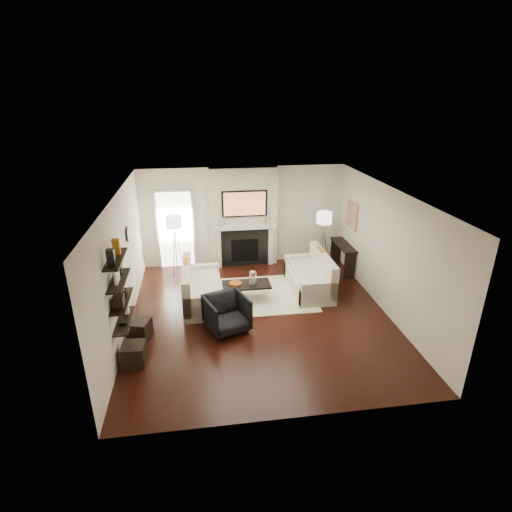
{
  "coord_description": "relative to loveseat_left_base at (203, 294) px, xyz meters",
  "views": [
    {
      "loc": [
        -1.17,
        -7.46,
        4.5
      ],
      "look_at": [
        0.0,
        0.6,
        1.15
      ],
      "focal_mm": 28.0,
      "sensor_mm": 36.0,
      "label": 1
    }
  ],
  "objects": [
    {
      "name": "pillow_right_orange",
      "position": [
        2.91,
        0.58,
        0.52
      ],
      "size": [
        0.1,
        0.42,
        0.42
      ],
      "primitive_type": "cube",
      "color": "#B16815",
      "rests_on": "loveseat_right_cushion"
    },
    {
      "name": "lamp_left_leg_b",
      "position": [
        -0.69,
        1.8,
        0.39
      ],
      "size": [
        0.14,
        0.22,
        1.23
      ],
      "primitive_type": "cylinder",
      "rotation": [
        0.18,
        0.0,
        0.52
      ],
      "color": "silver",
      "rests_on": "floor"
    },
    {
      "name": "console_leg_n",
      "position": [
        3.78,
        0.75,
        0.14
      ],
      "size": [
        0.3,
        0.04,
        0.71
      ],
      "primitive_type": "cube",
      "color": "black",
      "rests_on": "floor"
    },
    {
      "name": "shelf_bottom",
      "position": [
        -1.41,
        -1.75,
        0.49
      ],
      "size": [
        0.25,
        1.0,
        0.03
      ],
      "primitive_type": "cube",
      "color": "black",
      "rests_on": "wall_left"
    },
    {
      "name": "tv_body",
      "position": [
        1.21,
        1.97,
        1.57
      ],
      "size": [
        1.2,
        0.06,
        0.7
      ],
      "primitive_type": "cube",
      "color": "black",
      "rests_on": "chimney_breast"
    },
    {
      "name": "decor_box_small",
      "position": [
        -1.41,
        -1.6,
        0.97
      ],
      "size": [
        0.15,
        0.12,
        0.12
      ],
      "primitive_type": "cube",
      "color": "black",
      "rests_on": "shelf_lower"
    },
    {
      "name": "loveseat_left_arm_s",
      "position": [
        0.0,
        0.81,
        0.09
      ],
      "size": [
        0.85,
        0.18,
        0.6
      ],
      "primitive_type": "cube",
      "color": "beige",
      "rests_on": "floor"
    },
    {
      "name": "mantel_pilaster_l",
      "position": [
        0.49,
        1.96,
        0.34
      ],
      "size": [
        0.12,
        0.08,
        1.1
      ],
      "primitive_type": "cube",
      "color": "white",
      "rests_on": "floor"
    },
    {
      "name": "lamp_left_post",
      "position": [
        -0.64,
        1.7,
        0.39
      ],
      "size": [
        0.02,
        0.02,
        1.2
      ],
      "primitive_type": "cylinder",
      "color": "silver",
      "rests_on": "floor"
    },
    {
      "name": "mantel_pilaster_r",
      "position": [
        1.93,
        1.96,
        0.34
      ],
      "size": [
        0.12,
        0.08,
        1.1
      ],
      "primitive_type": "cube",
      "color": "white",
      "rests_on": "floor"
    },
    {
      "name": "copper_bowl",
      "position": [
        0.76,
        -0.03,
        0.24
      ],
      "size": [
        0.29,
        0.29,
        0.05
      ],
      "primitive_type": "cylinder",
      "color": "#AD611C",
      "rests_on": "coffee_table"
    },
    {
      "name": "door_trim_r",
      "position": [
        -0.16,
        2.21,
        0.84
      ],
      "size": [
        0.06,
        0.06,
        2.16
      ],
      "primitive_type": "cube",
      "color": "white",
      "rests_on": "floor"
    },
    {
      "name": "loveseat_left_base",
      "position": [
        0.0,
        0.0,
        0.0
      ],
      "size": [
        0.85,
        1.8,
        0.42
      ],
      "primitive_type": "cube",
      "color": "beige",
      "rests_on": "floor"
    },
    {
      "name": "coffee_leg_nw",
      "position": [
        0.51,
        -0.25,
        -0.02
      ],
      "size": [
        0.02,
        0.02,
        0.38
      ],
      "primitive_type": "cylinder",
      "color": "silver",
      "rests_on": "floor"
    },
    {
      "name": "loveseat_left_cushion",
      "position": [
        0.05,
        -0.0,
        0.26
      ],
      "size": [
        0.63,
        1.44,
        0.1
      ],
      "primitive_type": "cube",
      "color": "beige",
      "rests_on": "loveseat_left_base"
    },
    {
      "name": "loveseat_left_back",
      "position": [
        -0.33,
        0.0,
        0.32
      ],
      "size": [
        0.18,
        1.8,
        0.8
      ],
      "primitive_type": "cube",
      "color": "beige",
      "rests_on": "floor"
    },
    {
      "name": "armchair",
      "position": [
        0.46,
        -1.2,
        0.2
      ],
      "size": [
        0.99,
        0.96,
        0.81
      ],
      "primitive_type": "imported",
      "rotation": [
        0.0,
        0.0,
        0.35
      ],
      "color": "black",
      "rests_on": "floor"
    },
    {
      "name": "candlestick_r_tall",
      "position": [
        1.76,
        1.95,
        1.09
      ],
      "size": [
        0.04,
        0.04,
        0.3
      ],
      "primitive_type": "cylinder",
      "color": "silver",
      "rests_on": "mantel_shelf"
    },
    {
      "name": "decor_magfile_b",
      "position": [
        -1.41,
        -1.58,
        1.85
      ],
      "size": [
        0.12,
        0.1,
        0.28
      ],
      "primitive_type": "cube",
      "color": "#B16815",
      "rests_on": "shelf_top"
    },
    {
      "name": "pillow_left_charcoal",
      "position": [
        -0.33,
        -0.3,
        0.51
      ],
      "size": [
        0.1,
        0.4,
        0.4
      ],
      "primitive_type": "cube",
      "color": "black",
      "rests_on": "loveseat_left_cushion"
    },
    {
      "name": "hurricane_glass",
      "position": [
        1.16,
        -0.03,
        0.35
      ],
      "size": [
        0.17,
        0.17,
        0.29
      ],
      "primitive_type": "cylinder",
      "color": "white",
      "rests_on": "coffee_table"
    },
    {
      "name": "candlestick_l_short",
      "position": [
        0.53,
        1.95,
        1.06
      ],
      "size": [
        0.04,
        0.04,
        0.24
      ],
      "primitive_type": "cylinder",
      "color": "silver",
      "rests_on": "mantel_shelf"
    },
    {
      "name": "clock_rim",
      "position": [
        -1.52,
        0.15,
        1.49
      ],
      "size": [
        0.04,
        0.34,
        0.34
      ],
      "primitive_type": "cylinder",
      "rotation": [
        0.0,
        1.57,
        0.0
      ],
      "color": "black",
      "rests_on": "wall_left"
    },
    {
      "name": "door_trim_l",
      "position": [
        -1.12,
        2.21,
        0.84
      ],
      "size": [
        0.06,
        0.06,
        2.16
      ],
      "primitive_type": "cube",
      "color": "white",
      "rests_on": "floor"
    },
    {
      "name": "lamp_left_shade",
      "position": [
        -0.64,
        1.7,
        1.24
      ],
      "size": [
        0.4,
        0.4,
        0.3
      ],
      "primitive_type": "cylinder",
      "color": "white",
      "rests_on": "lamp_left_post"
    },
    {
      "name": "loveseat_right_base",
      "position": [
        2.57,
        0.28,
        0.0
      ],
      "size": [
        0.85,
        1.8,
        0.42
      ],
      "primitive_type": "cube",
      "color": "beige",
      "rests_on": "floor"
    },
    {
      "name": "fireplace_surround",
      "position": [
        1.21,
        1.99,
        0.31
      ],
      "size": [
        1.3,
        0.02,
        1.04
      ],
      "primitive_type": "cube",
      "color": "black",
      "rests_on": "floor"
    },
    {
      "name": "tv_screen",
      "position": [
        1.21,
        1.93,
        1.57
      ],
      "size": [
        1.1,
        0.0,
        0.62
      ],
      "primitive_type": "cube",
      "color": "#BF723F",
      "rests_on": "tv_body"
    },
    {
      "name": "wall_art",
      "position": [
        3.94,
        1.3,
        1.34
      ],
      "size": [
        0.03,
        0.7,
        0.7
      ],
      "primitive_type": "cube",
      "color": "#B07A58",
      "rests_on": "wall_right"
    },
    {
      "name": "hurricane_candle",
      "position": [
        1.16,
        -0.03,
        0.29
      ],
      "size": [
        0.11,
        0.11,
        0.17
      ],
      "primitive_type": "cylinder",
      "color": "white",
      "rests_on": "coffee_table"
    },
    {
      "name": "loveseat_right_cushion",
      "position": [
        2.52,
        0.28,
        0.26
      ],
      "size": [
        0.63,
        1.44,
        0.1
      ],
      "primitive_type": "cube",
      "color": "beige",
      "rests_on": "loveseat_right_base"
    },
    {
      "name": "lamp_right_leg_a",
      "position": [
        3.37,
        1.49,
        0.39
      ],
      "size": [
        0.25,
        0.02,
        1.23
      ],
      "primitive_type": "cylinder",
      "rotation": [
        0.18,
        0.0,
        4.71
      ],
      "color": "silver",
      "rests_on": "floor"
    },
    {
      "name": "clock_face",
      "position": [
        -1.49,
        0.15,
        1.49
      ],
      "size": [
        0.01,
        0.29,
        0.29
      ],
      "primitive_type": "cylinder",
      "rotation": [
        0.0,
        1.57,
        0.0
      ],
      "color": "white",
      "rests_on": "clock_rim"
    },
    {
      "name": "decor_box_tall",
      "position": [
        -1.41,
        -1.52,
        0.6
      ],
      "size": [
        0.1,
        0.1,
        0.18
      ],
      "primitive_type": "cube",
      "color": "white",
      "rests_on": "shelf_bottom"
    },
    {
      "name": "decor_magfile_a",
      "position": [
        -1.41,
        -2.06,
        1.85
      ],
      "size": [
        0.12,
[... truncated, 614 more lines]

